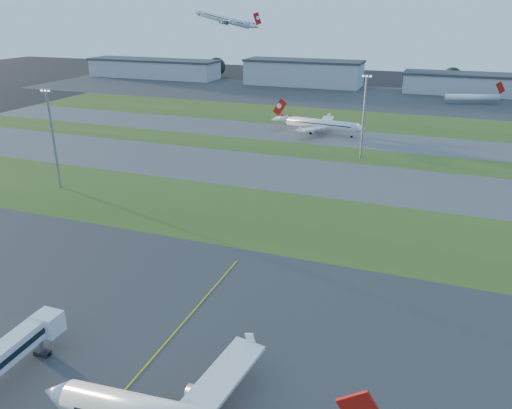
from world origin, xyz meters
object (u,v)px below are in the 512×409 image
at_px(light_mast_west, 52,132).
at_px(light_mast_centre, 364,111).
at_px(mini_jet_near, 472,97).
at_px(airliner_taxiing, 321,124).

relative_size(light_mast_west, light_mast_centre, 1.00).
bearing_deg(light_mast_centre, mini_jet_near, 72.94).
relative_size(mini_jet_near, light_mast_centre, 1.07).
xyz_separation_m(airliner_taxiing, light_mast_west, (-50.34, -82.98, 11.05)).
distance_m(mini_jet_near, light_mast_centre, 121.33).
distance_m(airliner_taxiing, light_mast_west, 97.68).
distance_m(airliner_taxiing, light_mast_centre, 35.17).
bearing_deg(airliner_taxiing, light_mast_west, 66.88).
bearing_deg(airliner_taxiing, mini_jet_near, -113.79).
relative_size(airliner_taxiing, light_mast_centre, 1.33).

